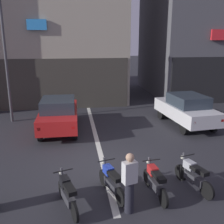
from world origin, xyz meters
TOP-DOWN VIEW (x-y plane):
  - ground_plane at (0.00, 0.00)m, footprint 120.00×120.00m
  - lane_centre_line at (0.00, 6.00)m, footprint 0.20×18.00m
  - building_mid_block at (-1.59, 12.34)m, footprint 8.72×8.35m
  - car_red_crossing_near at (-1.69, 3.95)m, footprint 1.83×4.13m
  - car_white_parked_kerbside at (4.81, 3.85)m, footprint 2.14×4.25m
  - street_lamp at (-4.33, 5.91)m, footprint 0.36×0.36m
  - motorcycle_black_row_leftmost at (-1.24, -2.39)m, footprint 0.65×1.62m
  - motorcycle_blue_row_left_mid at (0.00, -1.93)m, footprint 0.64×1.62m
  - motorcycle_red_row_centre at (1.25, -2.13)m, footprint 0.55×1.67m
  - motorcycle_silver_row_right_mid at (2.49, -1.98)m, footprint 0.63×1.62m
  - person_by_motorcycles at (0.35, -2.79)m, footprint 0.41×0.32m

SIDE VIEW (x-z plane):
  - ground_plane at x=0.00m, z-range 0.00..0.00m
  - lane_centre_line at x=0.00m, z-range 0.00..0.01m
  - motorcycle_black_row_leftmost at x=-1.24m, z-range -0.03..0.95m
  - motorcycle_blue_row_left_mid at x=0.00m, z-range -0.03..0.95m
  - motorcycle_red_row_centre at x=1.25m, z-range -0.03..0.95m
  - motorcycle_silver_row_right_mid at x=2.49m, z-range -0.03..0.95m
  - person_by_motorcycles at x=0.35m, z-range 0.02..1.69m
  - car_red_crossing_near at x=-1.69m, z-range 0.07..1.71m
  - car_white_parked_kerbside at x=4.81m, z-range 0.07..1.71m
  - street_lamp at x=-4.33m, z-range 0.75..7.97m
  - building_mid_block at x=-1.59m, z-range -0.01..12.49m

